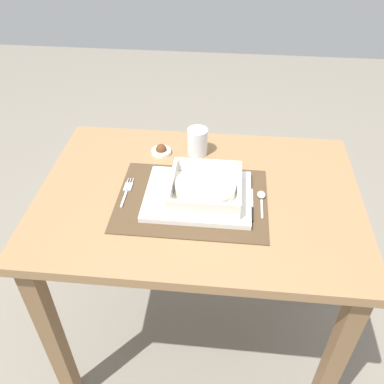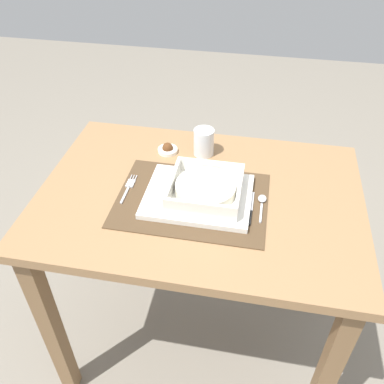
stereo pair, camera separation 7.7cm
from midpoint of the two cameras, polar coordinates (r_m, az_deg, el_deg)
name	(u,v)px [view 2 (the right image)]	position (r m, az deg, el deg)	size (l,w,h in m)	color
ground_plane	(198,335)	(1.79, 2.07, -19.01)	(6.00, 6.00, 0.00)	gray
dining_table	(199,223)	(1.29, 2.72, -4.32)	(0.94, 0.66, 0.75)	#936D47
placemat	(192,200)	(1.18, 1.87, -1.11)	(0.43, 0.31, 0.00)	#4C3823
serving_plate	(197,196)	(1.18, 2.51, -0.58)	(0.30, 0.23, 0.02)	white
porridge_bowl	(205,189)	(1.16, 3.76, 0.33)	(0.20, 0.20, 0.05)	white
fork	(129,186)	(1.23, -6.85, 0.73)	(0.02, 0.13, 0.00)	silver
spoon	(262,202)	(1.19, 11.42, -1.43)	(0.02, 0.11, 0.01)	silver
butter_knife	(250,210)	(1.16, 9.85, -2.53)	(0.01, 0.14, 0.01)	black
bread_knife	(241,207)	(1.17, 8.67, -2.08)	(0.01, 0.13, 0.01)	#59331E
drinking_glass	(204,143)	(1.35, 3.28, 6.69)	(0.07, 0.07, 0.09)	white
condiment_saucer	(168,149)	(1.37, -1.74, 5.85)	(0.06, 0.06, 0.04)	white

